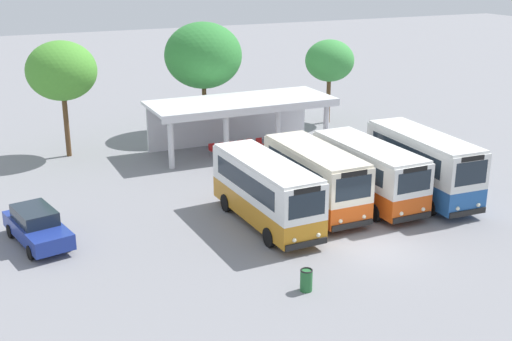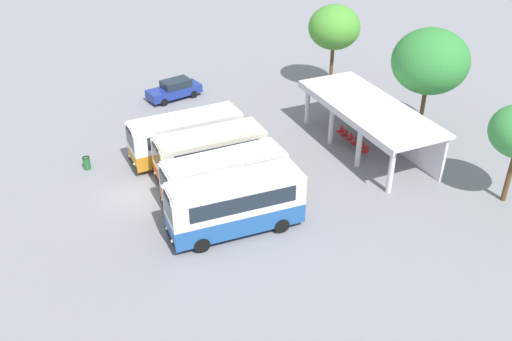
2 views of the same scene
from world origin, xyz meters
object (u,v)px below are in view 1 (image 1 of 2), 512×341
(parked_car_flank, at_px, (37,226))
(waiting_chair_fifth_seat, at_px, (250,144))
(city_bus_nearest_orange, at_px, (266,189))
(city_bus_middle_cream, at_px, (368,171))
(waiting_chair_end_by_column, at_px, (212,149))
(city_bus_second_in_row, at_px, (315,177))
(city_bus_fourth_amber, at_px, (422,163))
(waiting_chair_fourth_seat, at_px, (241,145))
(waiting_chair_far_end_seat, at_px, (260,143))
(waiting_chair_second_from_end, at_px, (222,148))
(waiting_chair_middle_seat, at_px, (232,147))
(litter_bin_apron, at_px, (306,280))

(parked_car_flank, height_order, waiting_chair_fifth_seat, parked_car_flank)
(city_bus_nearest_orange, bearing_deg, waiting_chair_fifth_seat, 69.53)
(city_bus_middle_cream, xyz_separation_m, waiting_chair_end_by_column, (-4.44, 10.98, -1.22))
(city_bus_second_in_row, relative_size, parked_car_flank, 1.48)
(city_bus_fourth_amber, height_order, waiting_chair_fifth_seat, city_bus_fourth_amber)
(waiting_chair_fourth_seat, relative_size, waiting_chair_fifth_seat, 1.00)
(waiting_chair_far_end_seat, bearing_deg, city_bus_second_in_row, -100.08)
(waiting_chair_second_from_end, distance_m, waiting_chair_fourth_seat, 1.33)
(city_bus_middle_cream, relative_size, waiting_chair_end_by_column, 8.84)
(city_bus_fourth_amber, xyz_separation_m, waiting_chair_middle_seat, (-6.16, 11.50, -1.40))
(parked_car_flank, distance_m, waiting_chair_second_from_end, 15.52)
(city_bus_second_in_row, relative_size, waiting_chair_fifth_seat, 8.37)
(city_bus_nearest_orange, distance_m, parked_car_flank, 10.57)
(city_bus_middle_cream, bearing_deg, waiting_chair_far_end_seat, 95.89)
(city_bus_nearest_orange, bearing_deg, waiting_chair_fourth_seat, 72.42)
(city_bus_second_in_row, relative_size, waiting_chair_fourth_seat, 8.37)
(city_bus_second_in_row, bearing_deg, city_bus_middle_cream, -3.73)
(city_bus_second_in_row, relative_size, litter_bin_apron, 8.00)
(waiting_chair_middle_seat, bearing_deg, parked_car_flank, -145.41)
(waiting_chair_second_from_end, relative_size, waiting_chair_fourth_seat, 1.00)
(waiting_chair_end_by_column, distance_m, waiting_chair_second_from_end, 0.67)
(parked_car_flank, height_order, waiting_chair_far_end_seat, parked_car_flank)
(waiting_chair_second_from_end, bearing_deg, city_bus_nearest_orange, -101.41)
(litter_bin_apron, bearing_deg, waiting_chair_far_end_seat, 70.60)
(waiting_chair_end_by_column, bearing_deg, waiting_chair_second_from_end, -4.68)
(waiting_chair_fifth_seat, bearing_deg, litter_bin_apron, -107.43)
(parked_car_flank, height_order, waiting_chair_end_by_column, parked_car_flank)
(city_bus_middle_cream, distance_m, litter_bin_apron, 10.37)
(city_bus_middle_cream, distance_m, city_bus_fourth_amber, 3.09)
(city_bus_second_in_row, height_order, city_bus_fourth_amber, city_bus_fourth_amber)
(city_bus_second_in_row, relative_size, city_bus_fourth_amber, 0.92)
(waiting_chair_fourth_seat, bearing_deg, city_bus_middle_cream, -77.39)
(city_bus_middle_cream, bearing_deg, waiting_chair_middle_seat, 105.88)
(waiting_chair_fifth_seat, bearing_deg, city_bus_nearest_orange, -110.47)
(waiting_chair_end_by_column, relative_size, waiting_chair_middle_seat, 1.00)
(city_bus_second_in_row, xyz_separation_m, city_bus_fourth_amber, (6.08, -0.74, 0.12))
(waiting_chair_end_by_column, height_order, waiting_chair_fifth_seat, same)
(city_bus_middle_cream, relative_size, litter_bin_apron, 8.45)
(parked_car_flank, bearing_deg, city_bus_second_in_row, -6.98)
(city_bus_second_in_row, bearing_deg, waiting_chair_second_from_end, 93.95)
(parked_car_flank, bearing_deg, waiting_chair_fourth_seat, 33.35)
(city_bus_nearest_orange, height_order, waiting_chair_far_end_seat, city_bus_nearest_orange)
(parked_car_flank, xyz_separation_m, waiting_chair_end_by_column, (11.91, 9.15, -0.31))
(waiting_chair_second_from_end, xyz_separation_m, waiting_chair_fifth_seat, (1.99, 0.10, 0.00))
(city_bus_second_in_row, distance_m, city_bus_middle_cream, 3.05)
(city_bus_middle_cream, distance_m, parked_car_flank, 16.48)
(city_bus_nearest_orange, height_order, waiting_chair_fourth_seat, city_bus_nearest_orange)
(waiting_chair_end_by_column, bearing_deg, city_bus_second_in_row, -82.58)
(city_bus_fourth_amber, relative_size, waiting_chair_middle_seat, 9.07)
(parked_car_flank, relative_size, waiting_chair_fourth_seat, 5.64)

